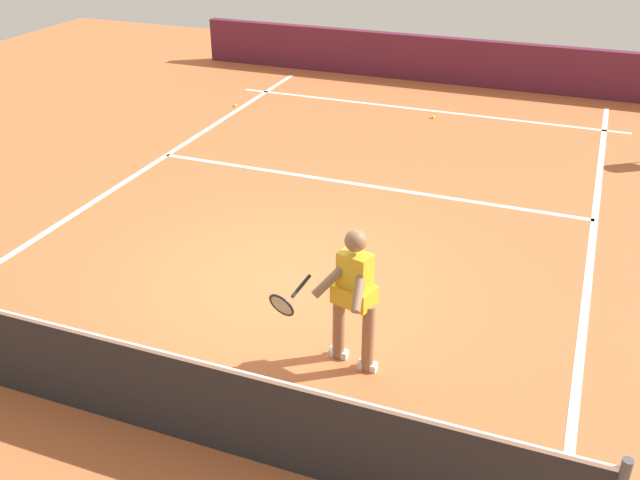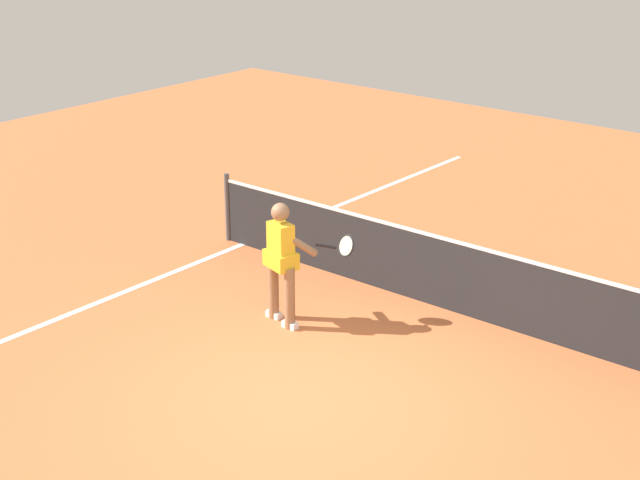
% 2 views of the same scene
% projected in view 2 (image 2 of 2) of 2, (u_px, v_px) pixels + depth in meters
% --- Properties ---
extents(ground_plane, '(25.63, 25.63, 0.00)m').
position_uv_depth(ground_plane, '(304.00, 397.00, 10.24)').
color(ground_plane, '#C66638').
extents(sideline_left_marking, '(0.10, 17.72, 0.01)m').
position_uv_depth(sideline_left_marking, '(90.00, 306.00, 12.37)').
color(sideline_left_marking, white).
rests_on(sideline_left_marking, ground).
extents(court_net, '(7.86, 0.08, 1.04)m').
position_uv_depth(court_net, '(450.00, 274.00, 12.10)').
color(court_net, '#4C4C51').
rests_on(court_net, ground).
extents(tennis_player, '(0.94, 0.89, 1.55)m').
position_uv_depth(tennis_player, '(283.00, 258.00, 11.63)').
color(tennis_player, '#8C6647').
rests_on(tennis_player, ground).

